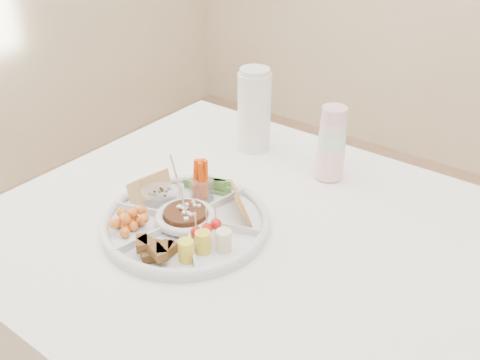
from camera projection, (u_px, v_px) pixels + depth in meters
The scene contains 10 objects.
party_tray at pixel (186, 219), 1.22m from camera, with size 0.38×0.38×0.04m, color white.
bean_dip at pixel (186, 217), 1.22m from camera, with size 0.10×0.10×0.04m, color black.
tortillas at pixel (241, 205), 1.23m from camera, with size 0.11×0.11×0.06m, color gold, non-canonical shape.
carrot_cucumber at pixel (206, 176), 1.30m from camera, with size 0.12×0.12×0.11m, color #DE4606, non-canonical shape.
pita_raisins at pixel (153, 189), 1.29m from camera, with size 0.12×0.12×0.06m, color tan, non-canonical shape.
cherries at pixel (127, 221), 1.19m from camera, with size 0.10×0.10×0.04m, color orange, non-canonical shape.
granola_chunks at pixel (161, 248), 1.11m from camera, with size 0.11×0.11×0.05m, color #3A1E0F, non-canonical shape.
banana_tomato at pixel (222, 232), 1.12m from camera, with size 0.11×0.11×0.09m, color #DDCD88, non-canonical shape.
cup_stack at pixel (332, 143), 1.37m from camera, with size 0.07×0.07×0.20m, color #A7C0A2.
thermos at pixel (254, 109), 1.51m from camera, with size 0.09×0.09×0.25m, color white.
Camera 1 is at (0.41, -0.81, 1.49)m, focal length 40.00 mm.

